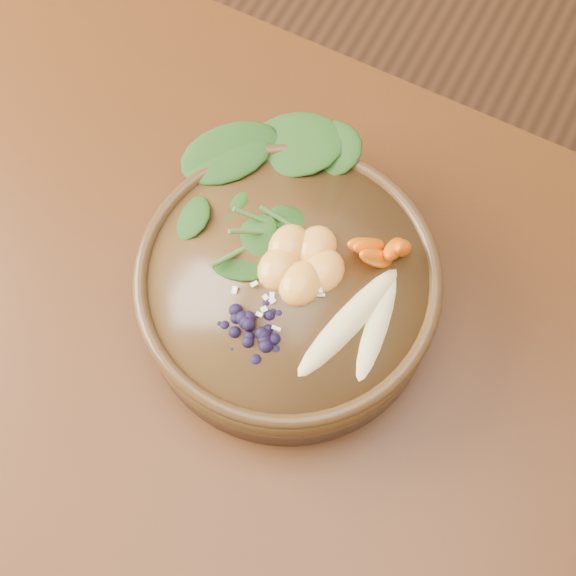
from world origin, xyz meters
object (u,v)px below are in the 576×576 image
at_px(carrot_cluster, 386,228).
at_px(banana_halves, 364,318).
at_px(kale_heap, 290,194).
at_px(blueberry_pile, 249,317).
at_px(dining_table, 260,401).
at_px(mandarin_cluster, 302,256).
at_px(stoneware_bowl, 288,291).

relative_size(carrot_cluster, banana_halves, 0.50).
relative_size(kale_heap, blueberry_pile, 1.42).
bearing_deg(dining_table, mandarin_cluster, 92.61).
height_order(kale_heap, banana_halves, kale_heap).
xyz_separation_m(carrot_cluster, mandarin_cluster, (-0.07, -0.06, -0.03)).
bearing_deg(stoneware_bowl, mandarin_cluster, 73.36).
xyz_separation_m(stoneware_bowl, banana_halves, (0.09, -0.01, 0.06)).
relative_size(dining_table, blueberry_pile, 10.54).
distance_m(banana_halves, mandarin_cluster, 0.09).
distance_m(stoneware_bowl, banana_halves, 0.11).
bearing_deg(dining_table, stoneware_bowl, 96.70).
bearing_deg(dining_table, kale_heap, 106.08).
bearing_deg(carrot_cluster, banana_halves, -66.94).
bearing_deg(kale_heap, blueberry_pile, -78.50).
distance_m(mandarin_cluster, blueberry_pile, 0.09).
bearing_deg(kale_heap, mandarin_cluster, -52.08).
bearing_deg(carrot_cluster, kale_heap, -169.49).
bearing_deg(carrot_cluster, stoneware_bowl, -123.69).
height_order(stoneware_bowl, blueberry_pile, blueberry_pile).
xyz_separation_m(dining_table, banana_halves, (0.08, 0.08, 0.20)).
xyz_separation_m(stoneware_bowl, mandarin_cluster, (0.01, 0.02, 0.06)).
distance_m(carrot_cluster, mandarin_cluster, 0.09).
xyz_separation_m(kale_heap, mandarin_cluster, (0.04, -0.06, -0.01)).
relative_size(dining_table, kale_heap, 7.43).
bearing_deg(mandarin_cluster, kale_heap, 127.92).
height_order(banana_halves, mandarin_cluster, mandarin_cluster).
relative_size(kale_heap, banana_halves, 1.19).
distance_m(dining_table, carrot_cluster, 0.29).
distance_m(kale_heap, mandarin_cluster, 0.07).
bearing_deg(carrot_cluster, dining_table, -99.87).
bearing_deg(kale_heap, banana_halves, -33.85).
distance_m(stoneware_bowl, blueberry_pile, 0.10).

